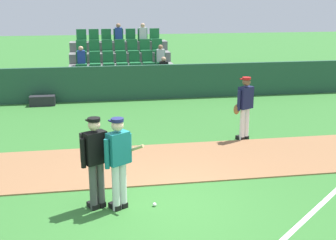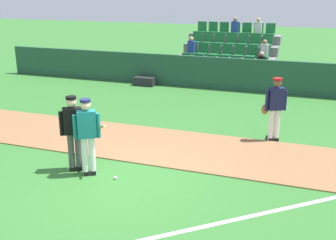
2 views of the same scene
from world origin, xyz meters
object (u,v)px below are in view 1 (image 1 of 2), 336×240
at_px(umpire_home_plate, 95,158).
at_px(baseball, 154,204).
at_px(runner_navy_jersey, 245,106).
at_px(equipment_bag, 42,101).
at_px(batter_teal_jersey, 119,160).

relative_size(umpire_home_plate, baseball, 23.78).
relative_size(runner_navy_jersey, equipment_bag, 1.96).
distance_m(umpire_home_plate, baseball, 1.44).
bearing_deg(umpire_home_plate, runner_navy_jersey, 40.56).
height_order(umpire_home_plate, equipment_bag, umpire_home_plate).
height_order(batter_teal_jersey, equipment_bag, batter_teal_jersey).
height_order(runner_navy_jersey, equipment_bag, runner_navy_jersey).
bearing_deg(umpire_home_plate, batter_teal_jersey, -14.33).
xyz_separation_m(umpire_home_plate, equipment_bag, (-1.88, 8.51, -0.82)).
bearing_deg(runner_navy_jersey, equipment_bag, 139.62).
height_order(baseball, equipment_bag, equipment_bag).
distance_m(batter_teal_jersey, equipment_bag, 8.96).
relative_size(batter_teal_jersey, baseball, 23.78).
xyz_separation_m(batter_teal_jersey, equipment_bag, (-2.30, 8.62, -0.79)).
xyz_separation_m(batter_teal_jersey, runner_navy_jersey, (3.63, 3.58, -0.01)).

